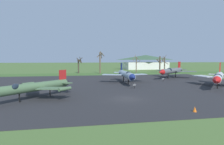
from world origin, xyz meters
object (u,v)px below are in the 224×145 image
info_placard_rear_center (134,86)px  visitor_building (146,62)px  info_placard_rear_left (163,79)px  jet_fighter_front_left (218,77)px  traffic_cone (195,109)px  jet_fighter_front_right (33,87)px  jet_fighter_rear_left (171,71)px  jet_fighter_rear_center (126,74)px

info_placard_rear_center → visitor_building: bearing=67.9°
info_placard_rear_left → visitor_building: (16.82, 58.70, 3.66)m
jet_fighter_front_left → traffic_cone: jet_fighter_front_left is taller
info_placard_rear_left → traffic_cone: (-8.88, -26.38, -0.28)m
jet_fighter_front_right → info_placard_rear_left: (28.59, 16.70, -1.30)m
traffic_cone → jet_fighter_rear_left: bearing=65.8°
info_placard_rear_center → info_placard_rear_left: info_placard_rear_center is taller
jet_fighter_front_right → jet_fighter_rear_left: 42.56m
info_placard_rear_left → traffic_cone: bearing=-108.6°
jet_fighter_front_left → traffic_cone: 22.58m
jet_fighter_rear_left → jet_fighter_front_left: bearing=-86.9°
info_placard_rear_center → info_placard_rear_left: bearing=42.2°
jet_fighter_front_left → jet_fighter_front_right: bearing=-170.7°
jet_fighter_front_left → info_placard_rear_left: (-7.38, 10.84, -1.61)m
jet_fighter_front_right → jet_fighter_rear_center: (17.86, 14.92, 0.35)m
jet_fighter_front_left → traffic_cone: (-16.27, -15.54, -1.89)m
jet_fighter_front_right → visitor_building: size_ratio=0.43×
jet_fighter_front_left → jet_fighter_front_right: size_ratio=1.17×
jet_fighter_front_left → visitor_building: visitor_building is taller
info_placard_rear_left → traffic_cone: info_placard_rear_left is taller
visitor_building → traffic_cone: bearing=-106.8°
jet_fighter_front_left → visitor_building: size_ratio=0.50×
jet_fighter_front_left → jet_fighter_rear_left: bearing=93.1°
jet_fighter_front_right → info_placard_rear_center: (17.54, 6.69, -1.26)m
jet_fighter_front_right → visitor_building: visitor_building is taller
info_placard_rear_center → jet_fighter_rear_center: bearing=87.7°
jet_fighter_rear_left → info_placard_rear_left: 10.04m
info_placard_rear_center → jet_fighter_rear_left: 24.81m
traffic_cone → info_placard_rear_left: bearing=71.4°
jet_fighter_rear_left → traffic_cone: (-15.26, -33.94, -2.05)m
jet_fighter_rear_center → info_placard_rear_left: bearing=9.4°
jet_fighter_front_left → visitor_building: bearing=82.3°
jet_fighter_front_right → jet_fighter_rear_center: bearing=39.9°
jet_fighter_front_right → traffic_cone: size_ratio=17.44×
jet_fighter_rear_left → visitor_building: size_ratio=0.55×
info_placard_rear_left → visitor_building: visitor_building is taller
visitor_building → jet_fighter_front_left: bearing=-97.7°
jet_fighter_rear_left → visitor_building: 52.24m
jet_fighter_rear_center → traffic_cone: bearing=-85.7°
jet_fighter_rear_center → jet_fighter_rear_left: jet_fighter_rear_left is taller
jet_fighter_rear_center → visitor_building: bearing=65.5°
jet_fighter_front_left → info_placard_rear_left: 13.21m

